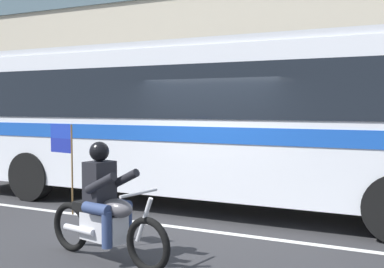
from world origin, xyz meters
name	(u,v)px	position (x,y,z in m)	size (l,w,h in m)	color
ground_plane	(209,221)	(0.00, 0.00, 0.00)	(60.00, 60.00, 0.00)	#2B2B2D
sidewalk_curb	(286,178)	(0.00, 5.10, 0.07)	(28.00, 3.80, 0.15)	#B7B2A8
lane_center_stripe	(194,229)	(0.00, -0.60, 0.00)	(26.60, 0.14, 0.01)	silver
office_building_facade	(308,21)	(0.00, 7.39, 4.64)	(28.00, 0.89, 9.26)	#B2A893
transit_bus	(217,113)	(-0.37, 1.19, 1.88)	(12.40, 2.63, 3.22)	silver
motorcycle_with_rider	(105,211)	(-0.36, -2.54, 0.67)	(2.17, 0.71, 1.78)	black
fire_hydrant	(371,173)	(2.28, 3.81, 0.52)	(0.22, 0.30, 0.75)	gold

